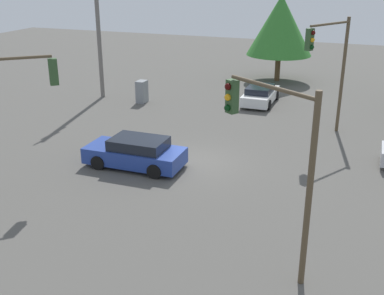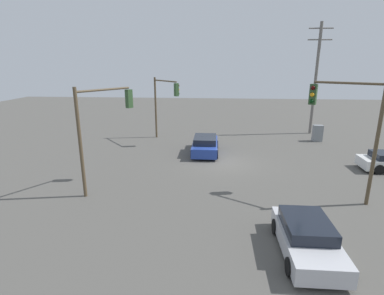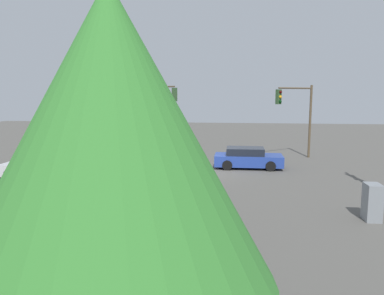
{
  "view_description": "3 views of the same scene",
  "coord_description": "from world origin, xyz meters",
  "px_view_note": "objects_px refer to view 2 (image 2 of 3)",
  "views": [
    {
      "loc": [
        19.59,
        7.24,
        8.72
      ],
      "look_at": [
        1.78,
        0.61,
        1.45
      ],
      "focal_mm": 45.0,
      "sensor_mm": 36.0,
      "label": 1
    },
    {
      "loc": [
        0.62,
        20.34,
        6.9
      ],
      "look_at": [
        2.08,
        2.09,
        1.68
      ],
      "focal_mm": 28.0,
      "sensor_mm": 36.0,
      "label": 2
    },
    {
      "loc": [
        -23.61,
        -1.43,
        5.0
      ],
      "look_at": [
        0.73,
        1.41,
        1.43
      ],
      "focal_mm": 35.0,
      "sensor_mm": 36.0,
      "label": 3
    }
  ],
  "objects_px": {
    "traffic_signal_main": "(102,120)",
    "traffic_signal_cross": "(350,119)",
    "sedan_blue": "(205,145)",
    "sedan_silver": "(307,237)",
    "electrical_cabinet": "(318,133)",
    "traffic_signal_aux": "(164,98)"
  },
  "relations": [
    {
      "from": "sedan_silver",
      "to": "traffic_signal_main",
      "type": "distance_m",
      "value": 11.42
    },
    {
      "from": "traffic_signal_main",
      "to": "traffic_signal_aux",
      "type": "relative_size",
      "value": 1.03
    },
    {
      "from": "sedan_silver",
      "to": "traffic_signal_main",
      "type": "relative_size",
      "value": 0.72
    },
    {
      "from": "sedan_silver",
      "to": "traffic_signal_cross",
      "type": "bearing_deg",
      "value": -121.96
    },
    {
      "from": "traffic_signal_aux",
      "to": "electrical_cabinet",
      "type": "distance_m",
      "value": 14.19
    },
    {
      "from": "sedan_blue",
      "to": "sedan_silver",
      "type": "xyz_separation_m",
      "value": [
        -4.25,
        12.53,
        -0.05
      ]
    },
    {
      "from": "sedan_blue",
      "to": "sedan_silver",
      "type": "bearing_deg",
      "value": -71.25
    },
    {
      "from": "sedan_silver",
      "to": "traffic_signal_aux",
      "type": "bearing_deg",
      "value": -63.63
    },
    {
      "from": "traffic_signal_main",
      "to": "traffic_signal_cross",
      "type": "xyz_separation_m",
      "value": [
        -12.64,
        0.36,
        0.27
      ]
    },
    {
      "from": "sedan_blue",
      "to": "electrical_cabinet",
      "type": "relative_size",
      "value": 3.05
    },
    {
      "from": "traffic_signal_main",
      "to": "traffic_signal_cross",
      "type": "relative_size",
      "value": 0.93
    },
    {
      "from": "traffic_signal_aux",
      "to": "electrical_cabinet",
      "type": "relative_size",
      "value": 3.81
    },
    {
      "from": "traffic_signal_cross",
      "to": "electrical_cabinet",
      "type": "relative_size",
      "value": 4.2
    },
    {
      "from": "traffic_signal_main",
      "to": "traffic_signal_cross",
      "type": "distance_m",
      "value": 12.65
    },
    {
      "from": "traffic_signal_aux",
      "to": "traffic_signal_cross",
      "type": "bearing_deg",
      "value": 3.99
    },
    {
      "from": "traffic_signal_main",
      "to": "traffic_signal_cross",
      "type": "height_order",
      "value": "traffic_signal_cross"
    },
    {
      "from": "electrical_cabinet",
      "to": "sedan_blue",
      "type": "bearing_deg",
      "value": 24.52
    },
    {
      "from": "traffic_signal_cross",
      "to": "electrical_cabinet",
      "type": "xyz_separation_m",
      "value": [
        -2.67,
        -12.14,
        -3.48
      ]
    },
    {
      "from": "sedan_blue",
      "to": "traffic_signal_cross",
      "type": "height_order",
      "value": "traffic_signal_cross"
    },
    {
      "from": "sedan_silver",
      "to": "traffic_signal_cross",
      "type": "relative_size",
      "value": 0.67
    },
    {
      "from": "traffic_signal_main",
      "to": "electrical_cabinet",
      "type": "relative_size",
      "value": 3.91
    },
    {
      "from": "sedan_blue",
      "to": "electrical_cabinet",
      "type": "height_order",
      "value": "electrical_cabinet"
    }
  ]
}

